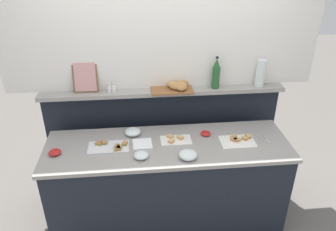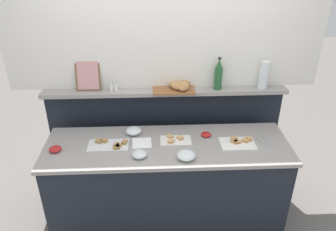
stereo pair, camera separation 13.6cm
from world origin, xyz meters
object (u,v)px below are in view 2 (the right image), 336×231
glass_bowl_medium (186,155)px  napkin_stack (142,144)px  sandwich_platter_front (238,143)px  sandwich_platter_side (110,145)px  framed_picture (88,75)px  wine_bottle_green (218,75)px  condiment_bowl_red (55,149)px  salt_shaker (111,87)px  water_carafe (264,75)px  glass_bowl_large (133,131)px  pepper_shaker (116,87)px  glass_bowl_small (139,155)px  bread_basket (179,86)px  serving_tongs (265,142)px  sandwich_platter_rear (175,140)px  condiment_bowl_dark (206,134)px

glass_bowl_medium → napkin_stack: bearing=148.7°
sandwich_platter_front → glass_bowl_medium: bearing=-157.6°
sandwich_platter_side → framed_picture: framed_picture is taller
glass_bowl_medium → wine_bottle_green: wine_bottle_green is taller
sandwich_platter_side → wine_bottle_green: size_ratio=1.14×
condiment_bowl_red → wine_bottle_green: bearing=18.4°
salt_shaker → water_carafe: (1.46, 0.00, 0.09)m
glass_bowl_large → pepper_shaker: 0.46m
glass_bowl_small → wine_bottle_green: wine_bottle_green is taller
glass_bowl_medium → bread_basket: size_ratio=0.40×
glass_bowl_large → salt_shaker: bearing=130.4°
glass_bowl_small → pepper_shaker: pepper_shaker is taller
salt_shaker → glass_bowl_medium: bearing=-44.8°
pepper_shaker → water_carafe: bearing=0.0°
condiment_bowl_red → framed_picture: bearing=65.1°
wine_bottle_green → water_carafe: wine_bottle_green is taller
serving_tongs → framed_picture: framed_picture is taller
wine_bottle_green → salt_shaker: bearing=180.0°
sandwich_platter_front → pepper_shaker: 1.26m
sandwich_platter_rear → glass_bowl_medium: bearing=-74.7°
sandwich_platter_side → bread_basket: bearing=34.0°
sandwich_platter_side → framed_picture: bearing=114.6°
sandwich_platter_front → salt_shaker: (-1.16, 0.46, 0.37)m
sandwich_platter_front → bread_basket: bread_basket is taller
sandwich_platter_rear → serving_tongs: 0.82m
glass_bowl_small → pepper_shaker: (-0.23, 0.62, 0.36)m
sandwich_platter_rear → condiment_bowl_dark: 0.30m
serving_tongs → water_carafe: (0.05, 0.44, 0.47)m
sandwich_platter_rear → glass_bowl_small: glass_bowl_small is taller
glass_bowl_small → condiment_bowl_red: size_ratio=1.18×
water_carafe → condiment_bowl_red: bearing=-165.6°
sandwich_platter_side → water_carafe: size_ratio=1.33×
sandwich_platter_rear → water_carafe: size_ratio=1.04×
glass_bowl_medium → condiment_bowl_red: 1.14m
glass_bowl_medium → condiment_bowl_red: bearing=171.7°
framed_picture → condiment_bowl_dark: bearing=-17.9°
glass_bowl_large → condiment_bowl_red: (-0.67, -0.26, -0.01)m
sandwich_platter_side → condiment_bowl_dark: sandwich_platter_side is taller
napkin_stack → condiment_bowl_dark: bearing=10.8°
glass_bowl_medium → wine_bottle_green: size_ratio=0.50×
glass_bowl_medium → wine_bottle_green: (0.36, 0.66, 0.45)m
sandwich_platter_side → salt_shaker: (-0.00, 0.44, 0.37)m
sandwich_platter_front → napkin_stack: size_ratio=1.84×
glass_bowl_small → napkin_stack: (0.02, 0.19, -0.01)m
framed_picture → serving_tongs: bearing=-16.5°
bread_basket → condiment_bowl_red: bearing=-156.2°
condiment_bowl_red → napkin_stack: condiment_bowl_red is taller
condiment_bowl_dark → bread_basket: bread_basket is taller
glass_bowl_medium → glass_bowl_small: size_ratio=1.25×
sandwich_platter_rear → bread_basket: 0.53m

